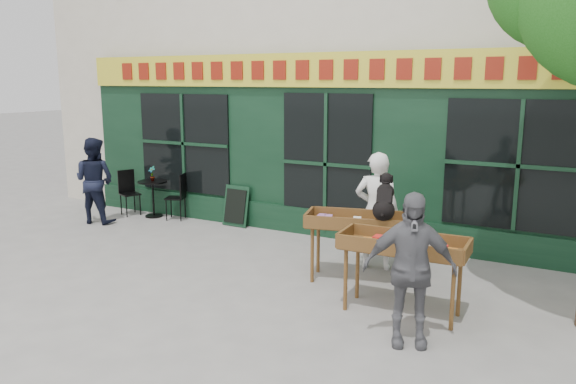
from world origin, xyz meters
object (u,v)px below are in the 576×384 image
at_px(book_cart_center, 361,225).
at_px(dog, 385,196).
at_px(man_left, 94,180).
at_px(woman, 377,211).
at_px(bistro_table, 153,191).
at_px(book_cart_right, 403,249).
at_px(man_right, 410,269).

distance_m(book_cart_center, dog, 0.59).
height_order(book_cart_center, man_left, man_left).
xyz_separation_m(dog, man_left, (-6.25, 0.68, -0.43)).
xyz_separation_m(woman, bistro_table, (-5.20, 0.88, -0.35)).
xyz_separation_m(book_cart_right, man_right, (0.30, -0.75, 0.02)).
bearing_deg(bistro_table, man_right, -25.94).
distance_m(dog, woman, 0.88).
height_order(book_cart_center, book_cart_right, same).
relative_size(woman, man_left, 1.04).
distance_m(dog, bistro_table, 5.82).
relative_size(woman, book_cart_right, 1.18).
relative_size(book_cart_center, man_left, 0.94).
xyz_separation_m(dog, man_right, (0.81, -1.52, -0.44)).
height_order(woman, bistro_table, woman).
height_order(book_cart_center, dog, dog).
height_order(dog, woman, woman).
height_order(dog, bistro_table, dog).
xyz_separation_m(book_cart_right, man_left, (-6.76, 1.45, 0.04)).
distance_m(woman, man_left, 5.90).
distance_m(book_cart_center, woman, 0.65).
distance_m(woman, book_cart_right, 1.70).
bearing_deg(book_cart_right, dog, 121.77).
height_order(book_cart_center, man_right, man_right).
bearing_deg(book_cart_right, bistro_table, 156.90).
height_order(bistro_table, man_left, man_left).
distance_m(book_cart_center, man_left, 5.94).
distance_m(book_cart_right, bistro_table, 6.51).
distance_m(book_cart_center, book_cart_right, 1.19).
relative_size(dog, man_right, 0.35).
relative_size(dog, man_left, 0.35).
height_order(man_right, bistro_table, man_right).
bearing_deg(man_right, book_cart_center, 104.61).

